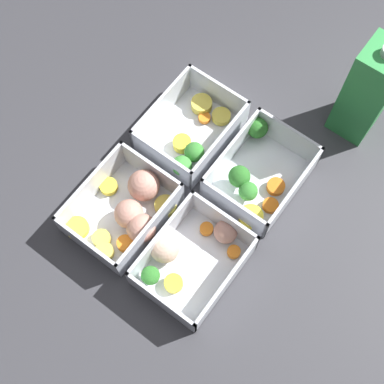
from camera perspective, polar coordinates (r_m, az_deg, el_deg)
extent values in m
plane|color=#38383D|center=(0.86, 0.00, -0.53)|extent=(4.00, 4.00, 0.00)
cube|color=silver|center=(0.91, -0.14, 6.20)|extent=(0.16, 0.12, 0.00)
cube|color=silver|center=(0.90, -3.20, 9.02)|extent=(0.16, 0.01, 0.06)
cube|color=silver|center=(0.87, 3.01, 5.01)|extent=(0.16, 0.01, 0.06)
cube|color=silver|center=(0.91, 2.81, 10.45)|extent=(0.01, 0.12, 0.06)
cube|color=silver|center=(0.85, -3.25, 3.42)|extent=(0.01, 0.12, 0.06)
cylinder|color=yellow|center=(0.89, -1.07, 5.19)|extent=(0.04, 0.04, 0.02)
cylinder|color=#519448|center=(0.87, -1.08, 2.33)|extent=(0.01, 0.01, 0.01)
sphere|color=#42933D|center=(0.85, -1.10, 2.83)|extent=(0.03, 0.03, 0.03)
cylinder|color=#DBC647|center=(0.92, 3.13, 8.06)|extent=(0.04, 0.04, 0.01)
cylinder|color=#DBC647|center=(0.92, 1.03, 9.33)|extent=(0.04, 0.04, 0.02)
cylinder|color=#49883F|center=(0.88, 0.24, 3.76)|extent=(0.01, 0.01, 0.01)
sphere|color=#388433|center=(0.86, 0.25, 4.29)|extent=(0.03, 0.03, 0.03)
cylinder|color=orange|center=(0.91, 1.34, 7.91)|extent=(0.03, 0.03, 0.01)
cube|color=silver|center=(0.85, -7.35, -2.37)|extent=(0.16, 0.12, 0.00)
cube|color=silver|center=(0.85, -10.64, 0.54)|extent=(0.16, 0.01, 0.06)
cube|color=silver|center=(0.81, -4.38, -4.06)|extent=(0.16, 0.01, 0.06)
cube|color=silver|center=(0.85, -4.27, 2.22)|extent=(0.01, 0.12, 0.06)
cube|color=silver|center=(0.82, -11.04, -5.78)|extent=(0.01, 0.12, 0.06)
cylinder|color=yellow|center=(0.85, -12.13, -3.78)|extent=(0.05, 0.05, 0.01)
cylinder|color=yellow|center=(0.87, -8.88, 0.59)|extent=(0.04, 0.04, 0.01)
sphere|color=tan|center=(0.82, -5.43, -3.85)|extent=(0.06, 0.06, 0.05)
sphere|color=tan|center=(0.83, -6.74, -2.33)|extent=(0.06, 0.06, 0.05)
cylinder|color=#DBC647|center=(0.84, -2.84, -1.52)|extent=(0.05, 0.05, 0.01)
sphere|color=tan|center=(0.84, -5.18, 0.71)|extent=(0.07, 0.07, 0.05)
cylinder|color=orange|center=(0.83, -7.14, -5.50)|extent=(0.03, 0.03, 0.02)
cylinder|color=#DBC647|center=(0.83, -9.32, -6.31)|extent=(0.03, 0.03, 0.01)
cylinder|color=#DBC647|center=(0.84, -9.63, -4.91)|extent=(0.04, 0.04, 0.01)
cube|color=silver|center=(0.88, 7.16, 1.37)|extent=(0.16, 0.12, 0.00)
cube|color=silver|center=(0.86, 4.12, 4.28)|extent=(0.16, 0.01, 0.06)
cube|color=silver|center=(0.85, 10.69, -0.08)|extent=(0.16, 0.01, 0.06)
cube|color=silver|center=(0.89, 10.17, 5.77)|extent=(0.01, 0.12, 0.06)
cube|color=silver|center=(0.82, 4.40, -1.81)|extent=(0.01, 0.12, 0.06)
cylinder|color=#407A37|center=(0.90, 6.85, 6.24)|extent=(0.01, 0.01, 0.01)
sphere|color=#2D7228|center=(0.89, 6.99, 6.83)|extent=(0.04, 0.04, 0.04)
cylinder|color=orange|center=(0.87, 8.92, 0.57)|extent=(0.04, 0.04, 0.01)
cylinder|color=#49883F|center=(0.85, 5.89, -0.38)|extent=(0.01, 0.01, 0.01)
sphere|color=#388433|center=(0.84, 6.01, 0.08)|extent=(0.03, 0.03, 0.03)
cylinder|color=#407A37|center=(0.86, 4.96, 1.09)|extent=(0.01, 0.01, 0.02)
sphere|color=#2D7228|center=(0.84, 5.07, 1.66)|extent=(0.04, 0.04, 0.04)
cylinder|color=orange|center=(0.85, 8.36, -1.42)|extent=(0.03, 0.03, 0.01)
cylinder|color=yellow|center=(0.84, 6.27, -2.64)|extent=(0.05, 0.05, 0.01)
cube|color=silver|center=(0.82, 0.15, -7.84)|extent=(0.16, 0.12, 0.00)
cube|color=silver|center=(0.81, -3.23, -4.90)|extent=(0.16, 0.01, 0.06)
cube|color=silver|center=(0.79, 3.66, -9.80)|extent=(0.16, 0.01, 0.06)
cube|color=silver|center=(0.82, 3.41, -3.10)|extent=(0.01, 0.12, 0.06)
cube|color=silver|center=(0.78, -3.29, -11.72)|extent=(0.01, 0.12, 0.06)
sphere|color=tan|center=(0.82, 3.61, -4.25)|extent=(0.05, 0.05, 0.04)
sphere|color=beige|center=(0.81, -2.94, -5.98)|extent=(0.06, 0.06, 0.05)
cylinder|color=orange|center=(0.83, 1.56, -3.96)|extent=(0.03, 0.03, 0.01)
cylinder|color=#407A37|center=(0.81, -4.36, -9.16)|extent=(0.01, 0.01, 0.02)
sphere|color=#2D7228|center=(0.79, -4.45, -8.86)|extent=(0.03, 0.03, 0.03)
cylinder|color=orange|center=(0.82, 4.48, -6.39)|extent=(0.03, 0.03, 0.01)
cylinder|color=yellow|center=(0.81, -1.98, -9.72)|extent=(0.03, 0.03, 0.01)
cube|color=green|center=(0.88, 18.22, 10.09)|extent=(0.07, 0.07, 0.19)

